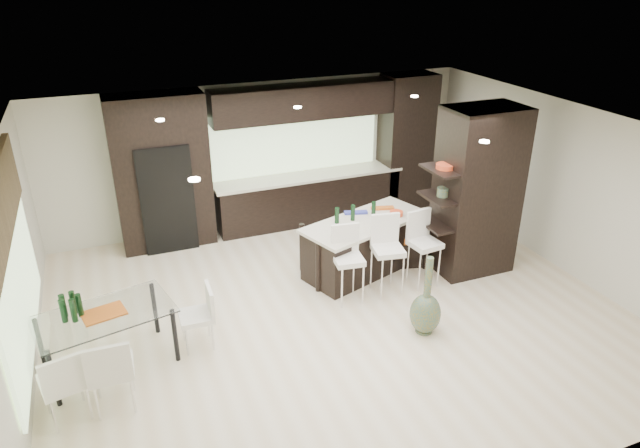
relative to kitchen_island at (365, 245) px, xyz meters
name	(u,v)px	position (x,y,z in m)	size (l,w,h in m)	color
ground	(335,311)	(-0.94, -0.98, -0.44)	(8.00, 8.00, 0.00)	beige
back_wall	(263,154)	(-0.94, 2.52, 0.91)	(8.00, 0.02, 2.70)	beige
left_wall	(11,285)	(-4.94, -0.98, 0.91)	(0.02, 7.00, 2.70)	beige
right_wall	(565,188)	(3.06, -0.98, 0.91)	(0.02, 7.00, 2.70)	beige
ceiling	(338,132)	(-0.94, -0.98, 2.26)	(8.00, 7.00, 0.02)	white
window_left	(16,276)	(-4.90, -0.78, 0.91)	(0.04, 3.20, 1.90)	#B2D199
window_back	(293,141)	(-0.34, 2.48, 1.11)	(3.40, 0.04, 1.20)	#B2D199
stone_accent	(1,204)	(-4.87, -0.78, 1.81)	(0.08, 3.00, 0.80)	brown
ceiling_spots	(330,128)	(-0.94, -0.73, 2.24)	(4.00, 3.00, 0.02)	white
back_cabinetry	(293,156)	(-0.44, 2.19, 0.91)	(6.80, 0.68, 2.70)	black
refrigerator	(165,195)	(-2.84, 2.14, 0.51)	(0.90, 0.68, 1.90)	black
partition_column	(477,192)	(1.66, -0.58, 0.91)	(1.20, 0.80, 2.70)	black
kitchen_island	(365,245)	(0.00, 0.00, 0.00)	(2.11, 0.91, 0.88)	black
stool_left	(348,272)	(-0.65, -0.76, 0.04)	(0.42, 0.42, 0.95)	white
stool_mid	(387,263)	(0.00, -0.77, 0.06)	(0.44, 0.44, 1.00)	white
stool_right	(424,256)	(0.65, -0.77, 0.05)	(0.43, 0.43, 0.97)	white
bench	(377,248)	(0.30, 0.12, -0.17)	(1.42, 0.55, 0.55)	black
floor_vase	(427,296)	(0.00, -1.89, 0.14)	(0.42, 0.42, 1.16)	#4A593F
dining_table	(109,340)	(-4.04, -1.05, -0.05)	(1.60, 0.90, 0.77)	white
chair_near	(112,374)	(-4.04, -1.82, 0.01)	(0.49, 0.49, 0.90)	white
chair_far	(64,386)	(-4.54, -1.81, -0.01)	(0.47, 0.47, 0.86)	white
chair_end	(197,320)	(-2.95, -1.05, -0.04)	(0.43, 0.43, 0.79)	white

